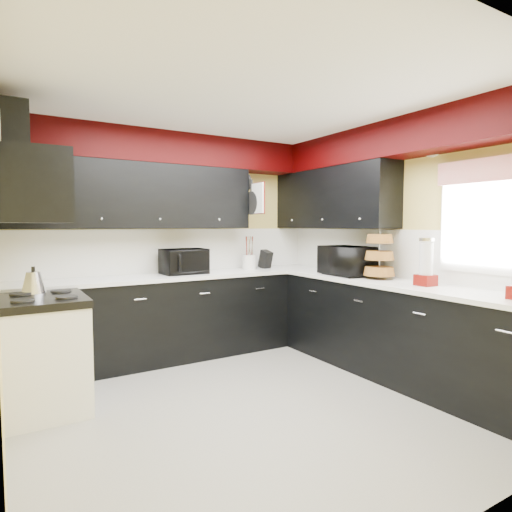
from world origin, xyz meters
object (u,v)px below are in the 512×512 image
at_px(microwave, 347,261).
at_px(utensil_crock, 249,262).
at_px(knife_block, 266,260).
at_px(toaster_oven, 184,261).
at_px(kettle, 34,282).

relative_size(microwave, utensil_crock, 3.22).
distance_m(microwave, utensil_crock, 1.23).
bearing_deg(knife_block, microwave, -78.44).
bearing_deg(microwave, toaster_oven, 58.14).
bearing_deg(kettle, toaster_oven, 17.87).
bearing_deg(toaster_oven, microwave, -36.72).
height_order(toaster_oven, kettle, toaster_oven).
bearing_deg(microwave, kettle, 83.20).
height_order(toaster_oven, microwave, microwave).
xyz_separation_m(microwave, knife_block, (-0.37, 1.09, -0.05)).
bearing_deg(utensil_crock, kettle, -167.77).
distance_m(utensil_crock, knife_block, 0.25).
xyz_separation_m(utensil_crock, knife_block, (0.25, 0.02, 0.02)).
xyz_separation_m(knife_block, kettle, (-2.65, -0.54, -0.04)).
bearing_deg(microwave, knife_block, 22.09).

